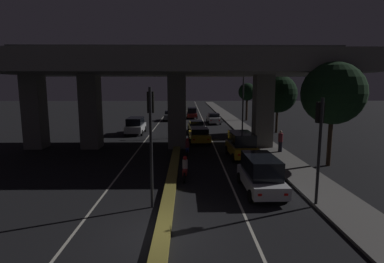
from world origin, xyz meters
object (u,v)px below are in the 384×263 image
car_dark_red_sixth (192,113)px  motorcycle_red_filtering_near (185,170)px  car_white_lead (261,173)px  car_grey_second_oncoming (170,116)px  pedestrian_on_sidewalk (280,141)px  motorcycle_blue_filtering_mid (187,148)px  traffic_light_left_of_median (151,127)px  car_white_fifth (214,118)px  traffic_light_right_of_median (319,133)px  car_black_fourth (196,126)px  car_taxi_yellow_second (241,145)px  car_taxi_yellow_third (199,135)px  car_white_lead_oncoming (136,125)px  street_lamp (241,91)px

car_dark_red_sixth → motorcycle_red_filtering_near: (-0.90, -34.40, -0.34)m
car_white_lead → car_grey_second_oncoming: car_white_lead is taller
car_dark_red_sixth → pedestrian_on_sidewalk: bearing=-166.1°
motorcycle_blue_filtering_mid → pedestrian_on_sidewalk: size_ratio=0.97×
traffic_light_left_of_median → car_white_fifth: (5.50, 30.73, -2.98)m
car_white_lead → car_dark_red_sixth: (-3.15, 36.51, -0.05)m
car_white_lead → motorcycle_red_filtering_near: size_ratio=2.24×
traffic_light_right_of_median → car_white_fifth: size_ratio=1.22×
car_black_fourth → car_white_fifth: bearing=-21.9°
car_taxi_yellow_second → traffic_light_left_of_median: bearing=146.0°
traffic_light_left_of_median → car_taxi_yellow_third: size_ratio=1.34×
car_white_lead_oncoming → motorcycle_blue_filtering_mid: size_ratio=2.65×
car_dark_red_sixth → motorcycle_blue_filtering_mid: size_ratio=2.49×
motorcycle_red_filtering_near → car_white_lead: bearing=-114.3°
car_black_fourth → car_taxi_yellow_second: bearing=-169.3°
car_white_lead_oncoming → traffic_light_right_of_median: bearing=29.0°
car_white_lead → traffic_light_right_of_median: bearing=-133.1°
car_black_fourth → motorcycle_blue_filtering_mid: (-1.07, -12.19, -0.11)m
car_taxi_yellow_second → car_white_fifth: car_taxi_yellow_second is taller
car_taxi_yellow_third → car_white_fifth: size_ratio=1.00×
motorcycle_red_filtering_near → car_white_lead_oncoming: bearing=22.1°
motorcycle_blue_filtering_mid → pedestrian_on_sidewalk: pedestrian_on_sidewalk is taller
traffic_light_left_of_median → car_white_lead_oncoming: (-4.46, 21.43, -2.75)m
car_black_fourth → motorcycle_red_filtering_near: size_ratio=2.36×
traffic_light_left_of_median → car_dark_red_sixth: size_ratio=1.29×
traffic_light_left_of_median → traffic_light_right_of_median: traffic_light_left_of_median is taller
motorcycle_blue_filtering_mid → car_taxi_yellow_third: bearing=-10.9°
traffic_light_left_of_median → motorcycle_blue_filtering_mid: (1.63, 10.42, -3.16)m
motorcycle_red_filtering_near → pedestrian_on_sidewalk: 10.55m
car_grey_second_oncoming → car_taxi_yellow_third: bearing=10.8°
street_lamp → car_white_lead_oncoming: street_lamp is taller
car_taxi_yellow_third → pedestrian_on_sidewalk: (6.59, -4.75, 0.25)m
car_grey_second_oncoming → car_white_lead: bearing=10.5°
car_taxi_yellow_second → motorcycle_red_filtering_near: 7.01m
car_taxi_yellow_second → car_taxi_yellow_third: bearing=23.7°
street_lamp → car_white_lead: 20.49m
car_white_fifth → motorcycle_red_filtering_near: bearing=169.5°
car_dark_red_sixth → pedestrian_on_sidewalk: size_ratio=2.40×
street_lamp → car_white_fifth: (-2.46, 8.82, -4.18)m
motorcycle_red_filtering_near → car_white_fifth: bearing=-5.4°
traffic_light_left_of_median → motorcycle_red_filtering_near: (1.49, 4.05, -3.16)m
traffic_light_left_of_median → motorcycle_red_filtering_near: size_ratio=2.80×
traffic_light_right_of_median → car_taxi_yellow_third: 16.73m
car_black_fourth → car_dark_red_sixth: car_dark_red_sixth is taller
motorcycle_red_filtering_near → motorcycle_blue_filtering_mid: size_ratio=1.15×
car_white_lead → car_black_fourth: (-2.84, 20.66, -0.28)m
pedestrian_on_sidewalk → traffic_light_left_of_median: bearing=-130.4°
car_white_fifth → car_grey_second_oncoming: size_ratio=1.05×
street_lamp → motorcycle_red_filtering_near: size_ratio=4.30×
traffic_light_left_of_median → car_white_lead: 6.49m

